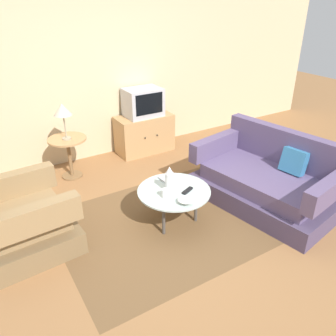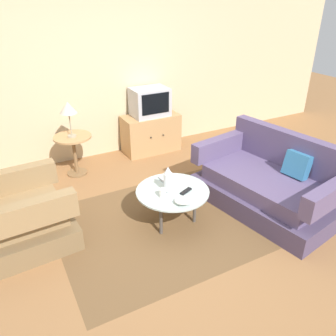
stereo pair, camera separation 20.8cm
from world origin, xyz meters
TOP-DOWN VIEW (x-y plane):
  - ground_plane at (0.00, 0.00)m, footprint 16.00×16.00m
  - back_wall at (0.00, 2.36)m, footprint 9.00×0.12m
  - area_rug at (0.08, 0.17)m, footprint 2.51×1.85m
  - armchair at (-1.45, 0.58)m, footprint 0.94×0.93m
  - couch at (1.26, -0.07)m, footprint 1.21×1.79m
  - coffee_table at (0.08, 0.17)m, footprint 0.80×0.80m
  - side_table at (-0.58, 1.82)m, footprint 0.51×0.51m
  - tv_stand at (0.71, 2.05)m, footprint 0.89×0.46m
  - television at (0.71, 2.06)m, footprint 0.56×0.41m
  - table_lamp at (-0.59, 1.80)m, footprint 0.23×0.23m
  - vase at (0.03, 0.19)m, footprint 0.10×0.10m
  - mug at (-0.07, 0.10)m, footprint 0.12×0.08m
  - bowl at (0.05, -0.11)m, footprint 0.17×0.17m
  - tv_remote_dark at (0.19, 0.08)m, footprint 0.16×0.10m
  - tv_remote_silver at (0.09, 0.42)m, footprint 0.06×0.15m

SIDE VIEW (x-z plane):
  - ground_plane at x=0.00m, z-range 0.00..0.00m
  - area_rug at x=0.08m, z-range 0.00..0.00m
  - couch at x=1.26m, z-range -0.14..0.71m
  - tv_stand at x=0.71m, z-range 0.00..0.60m
  - armchair at x=-1.45m, z-range -0.13..0.76m
  - coffee_table at x=0.08m, z-range 0.17..0.58m
  - side_table at x=-0.58m, z-range 0.13..0.71m
  - tv_remote_dark at x=0.19m, z-range 0.41..0.43m
  - tv_remote_silver at x=0.09m, z-range 0.41..0.43m
  - bowl at x=0.05m, z-range 0.41..0.45m
  - mug at x=-0.07m, z-range 0.41..0.50m
  - vase at x=0.03m, z-range 0.41..0.69m
  - television at x=0.71m, z-range 0.60..1.03m
  - table_lamp at x=-0.59m, z-range 0.73..1.21m
  - back_wall at x=0.00m, z-range 0.00..2.70m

